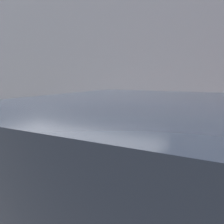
{
  "coord_description": "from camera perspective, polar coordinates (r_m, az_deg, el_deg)",
  "views": [
    {
      "loc": [
        1.94,
        -1.54,
        1.92
      ],
      "look_at": [
        0.29,
        1.34,
        1.4
      ],
      "focal_mm": 35.0,
      "sensor_mm": 36.0,
      "label": 1
    }
  ],
  "objects": [
    {
      "name": "sidewalk",
      "position": [
        4.6,
        2.21,
        -14.85
      ],
      "size": [
        24.0,
        2.8,
        0.14
      ],
      "color": "#ADAAA3",
      "rests_on": "ground_plane"
    },
    {
      "name": "building_facade",
      "position": [
        6.93,
        13.82,
        16.46
      ],
      "size": [
        24.0,
        0.3,
        5.74
      ],
      "color": "gray",
      "rests_on": "ground_plane"
    },
    {
      "name": "parking_meter",
      "position": [
        3.37,
        -0.0,
        -0.78
      ],
      "size": [
        0.22,
        0.15,
        1.6
      ],
      "color": "#2D2D30",
      "rests_on": "sidewalk"
    }
  ]
}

